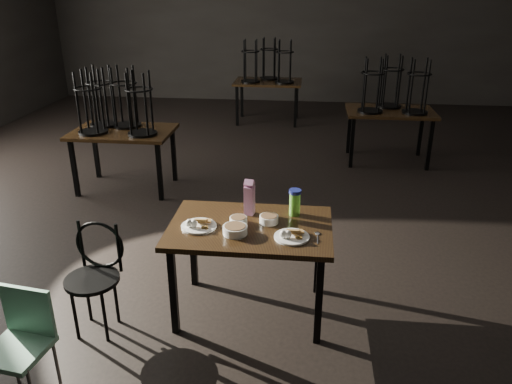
# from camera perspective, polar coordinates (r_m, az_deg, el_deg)

# --- Properties ---
(main_table) EXTENTS (1.20, 0.80, 0.75)m
(main_table) POSITION_cam_1_polar(r_m,az_deg,el_deg) (3.71, -0.67, -4.94)
(main_table) COLOR black
(main_table) RESTS_ON ground
(plate_left) EXTENTS (0.26, 0.26, 0.08)m
(plate_left) POSITION_cam_1_polar(r_m,az_deg,el_deg) (3.67, -6.61, -3.70)
(plate_left) COLOR white
(plate_left) RESTS_ON main_table
(plate_right) EXTENTS (0.25, 0.25, 0.08)m
(plate_right) POSITION_cam_1_polar(r_m,az_deg,el_deg) (3.51, 4.08, -4.94)
(plate_right) COLOR white
(plate_right) RESTS_ON main_table
(bowl_near) EXTENTS (0.13, 0.13, 0.05)m
(bowl_near) POSITION_cam_1_polar(r_m,az_deg,el_deg) (3.70, -2.03, -3.24)
(bowl_near) COLOR white
(bowl_near) RESTS_ON main_table
(bowl_far) EXTENTS (0.14, 0.14, 0.06)m
(bowl_far) POSITION_cam_1_polar(r_m,az_deg,el_deg) (3.71, 1.48, -3.10)
(bowl_far) COLOR white
(bowl_far) RESTS_ON main_table
(bowl_big) EXTENTS (0.18, 0.18, 0.06)m
(bowl_big) POSITION_cam_1_polar(r_m,az_deg,el_deg) (3.55, -2.41, -4.32)
(bowl_big) COLOR white
(bowl_big) RESTS_ON main_table
(juice_carton) EXTENTS (0.08, 0.08, 0.29)m
(juice_carton) POSITION_cam_1_polar(r_m,az_deg,el_deg) (3.80, -0.75, -0.71)
(juice_carton) COLOR #901A6A
(juice_carton) RESTS_ON main_table
(water_bottle) EXTENTS (0.11, 0.11, 0.21)m
(water_bottle) POSITION_cam_1_polar(r_m,az_deg,el_deg) (3.81, 4.46, -1.16)
(water_bottle) COLOR #6CC93B
(water_bottle) RESTS_ON main_table
(spoon) EXTENTS (0.04, 0.18, 0.01)m
(spoon) POSITION_cam_1_polar(r_m,az_deg,el_deg) (3.57, 7.04, -4.81)
(spoon) COLOR silver
(spoon) RESTS_ON main_table
(bentwood_chair) EXTENTS (0.40, 0.39, 0.82)m
(bentwood_chair) POSITION_cam_1_polar(r_m,az_deg,el_deg) (3.83, -17.87, -8.40)
(bentwood_chair) COLOR black
(bentwood_chair) RESTS_ON ground
(school_chair) EXTENTS (0.39, 0.39, 0.73)m
(school_chair) POSITION_cam_1_polar(r_m,az_deg,el_deg) (3.41, -25.23, -14.82)
(school_chair) COLOR #76B897
(school_chair) RESTS_ON ground
(bg_table_left) EXTENTS (1.20, 0.80, 1.48)m
(bg_table_left) POSITION_cam_1_polar(r_m,az_deg,el_deg) (6.26, -15.29, 7.28)
(bg_table_left) COLOR black
(bg_table_left) RESTS_ON ground
(bg_table_right) EXTENTS (1.20, 0.80, 1.48)m
(bg_table_right) POSITION_cam_1_polar(r_m,az_deg,el_deg) (7.27, 15.15, 9.22)
(bg_table_right) COLOR black
(bg_table_right) RESTS_ON ground
(bg_table_far) EXTENTS (1.20, 0.80, 1.48)m
(bg_table_far) POSITION_cam_1_polar(r_m,az_deg,el_deg) (9.17, 1.37, 12.73)
(bg_table_far) COLOR black
(bg_table_far) RESTS_ON ground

